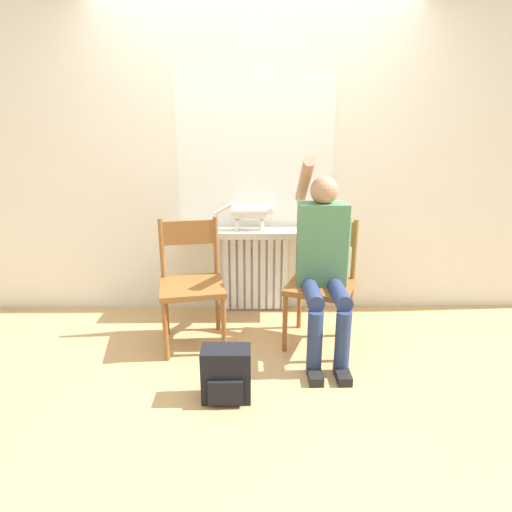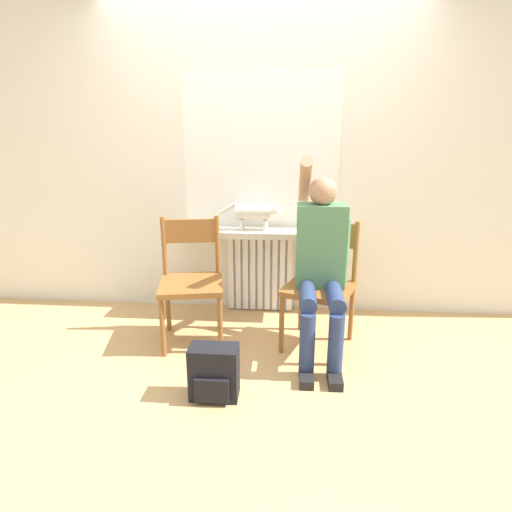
{
  "view_description": "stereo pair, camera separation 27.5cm",
  "coord_description": "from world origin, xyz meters",
  "views": [
    {
      "loc": [
        -0.03,
        -2.37,
        1.57
      ],
      "look_at": [
        0.0,
        0.67,
        0.64
      ],
      "focal_mm": 30.0,
      "sensor_mm": 36.0,
      "label": 1
    },
    {
      "loc": [
        0.25,
        -2.36,
        1.57
      ],
      "look_at": [
        0.0,
        0.67,
        0.64
      ],
      "focal_mm": 30.0,
      "sensor_mm": 36.0,
      "label": 2
    }
  ],
  "objects": [
    {
      "name": "person",
      "position": [
        0.46,
        0.45,
        0.7
      ],
      "size": [
        0.36,
        0.99,
        1.38
      ],
      "color": "navy",
      "rests_on": "ground_plane"
    },
    {
      "name": "backpack",
      "position": [
        -0.18,
        -0.16,
        0.16
      ],
      "size": [
        0.29,
        0.19,
        0.33
      ],
      "color": "black",
      "rests_on": "ground_plane"
    },
    {
      "name": "chair_left",
      "position": [
        -0.47,
        0.56,
        0.48
      ],
      "size": [
        0.53,
        0.53,
        0.92
      ],
      "rotation": [
        0.0,
        0.0,
        0.18
      ],
      "color": "brown",
      "rests_on": "ground_plane"
    },
    {
      "name": "windowsill",
      "position": [
        0.0,
        1.05,
        0.73
      ],
      "size": [
        1.33,
        0.3,
        0.05
      ],
      "color": "beige",
      "rests_on": "radiator"
    },
    {
      "name": "cat",
      "position": [
        -0.03,
        1.02,
        0.9
      ],
      "size": [
        0.5,
        0.13,
        0.25
      ],
      "color": "silver",
      "rests_on": "windowsill"
    },
    {
      "name": "radiator",
      "position": [
        0.0,
        1.15,
        0.35
      ],
      "size": [
        0.57,
        0.08,
        0.7
      ],
      "color": "white",
      "rests_on": "ground_plane"
    },
    {
      "name": "window_glass",
      "position": [
        0.0,
        1.2,
        1.37
      ],
      "size": [
        1.27,
        0.01,
        1.22
      ],
      "color": "white",
      "rests_on": "windowsill"
    },
    {
      "name": "chair_right",
      "position": [
        0.48,
        0.56,
        0.48
      ],
      "size": [
        0.58,
        0.58,
        0.92
      ],
      "rotation": [
        0.0,
        0.0,
        -0.37
      ],
      "color": "brown",
      "rests_on": "ground_plane"
    },
    {
      "name": "ground_plane",
      "position": [
        0.0,
        0.0,
        0.0
      ],
      "size": [
        12.0,
        12.0,
        0.0
      ],
      "primitive_type": "plane",
      "color": "tan"
    },
    {
      "name": "wall_with_window",
      "position": [
        0.0,
        1.23,
        1.35
      ],
      "size": [
        7.0,
        0.06,
        2.7
      ],
      "color": "white",
      "rests_on": "ground_plane"
    }
  ]
}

